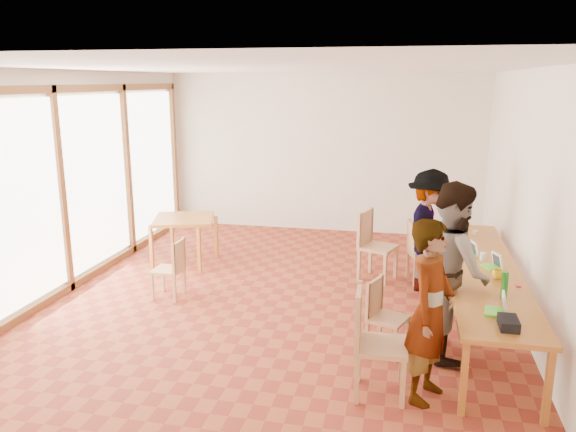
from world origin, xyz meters
name	(u,v)px	position (x,y,z in m)	size (l,w,h in m)	color
ground	(275,307)	(0.00, 0.00, 0.00)	(8.00, 8.00, 0.00)	#954024
wall_back	(323,154)	(0.00, 4.00, 1.50)	(6.00, 0.10, 3.00)	silver
wall_front	(105,332)	(0.00, -4.00, 1.50)	(6.00, 0.10, 3.00)	silver
wall_right	(534,205)	(3.00, 0.00, 1.50)	(0.10, 8.00, 3.00)	silver
window_wall	(59,185)	(-2.96, 0.00, 1.50)	(0.10, 8.00, 3.00)	white
ceiling	(273,66)	(0.00, 0.00, 3.02)	(6.00, 8.00, 0.04)	white
communal_table	(482,271)	(2.50, -0.05, 0.70)	(0.80, 4.00, 0.75)	#A76D25
side_table	(184,223)	(-1.82, 1.46, 0.67)	(0.90, 0.90, 0.75)	#A76D25
chair_near	(369,331)	(1.33, -1.80, 0.63)	(0.50, 0.50, 0.54)	tan
chair_mid	(381,307)	(1.39, -0.90, 0.49)	(0.48, 0.48, 0.43)	tan
chair_far	(371,237)	(1.13, 1.40, 0.62)	(0.61, 0.61, 0.54)	tan
chair_empty	(418,246)	(1.80, 1.34, 0.55)	(0.52, 0.52, 0.48)	tan
chair_spare	(173,263)	(-1.40, 0.05, 0.49)	(0.38, 0.38, 0.43)	tan
person_near	(430,311)	(1.86, -1.75, 0.85)	(0.62, 0.41, 1.70)	gray
person_mid	(452,270)	(2.10, -0.79, 0.93)	(0.91, 0.71, 1.87)	gray
person_far	(429,231)	(1.92, 1.07, 0.85)	(1.10, 0.63, 1.70)	gray
laptop_near	(499,308)	(2.49, -1.44, 0.81)	(0.24, 0.27, 0.20)	#59DA2B
laptop_mid	(494,264)	(2.62, -0.06, 0.80)	(0.24, 0.26, 0.18)	#59DA2B
laptop_far	(471,251)	(2.41, 0.38, 0.80)	(0.23, 0.25, 0.18)	#59DA2B
yellow_mug	(498,275)	(2.62, -0.45, 0.80)	(0.13, 0.13, 0.10)	yellow
green_bottle	(505,285)	(2.59, -1.04, 0.89)	(0.07, 0.07, 0.28)	#218023
clear_glass	(483,256)	(2.53, 0.21, 0.80)	(0.07, 0.07, 0.09)	silver
condiment_cup	(475,233)	(2.57, 1.38, 0.78)	(0.08, 0.08, 0.06)	white
pink_phone	(518,285)	(2.80, -0.64, 0.76)	(0.05, 0.10, 0.01)	#C02F46
black_pouch	(509,323)	(2.53, -1.74, 0.80)	(0.16, 0.26, 0.09)	black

